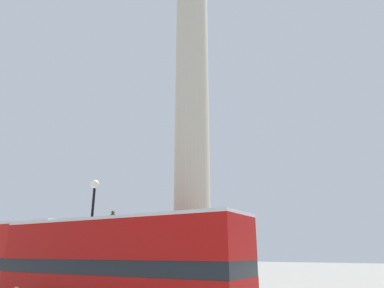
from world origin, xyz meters
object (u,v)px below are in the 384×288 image
(equestrian_statue, at_px, (109,269))
(bus_b, at_px, (115,267))
(monument_column, at_px, (192,127))
(bus_a, at_px, (1,263))
(street_lamp, at_px, (91,228))

(equestrian_statue, bearing_deg, bus_b, -39.64)
(monument_column, distance_m, bus_b, 9.93)
(bus_a, height_order, bus_b, bus_a)
(bus_b, relative_size, equestrian_statue, 1.89)
(monument_column, bearing_deg, street_lamp, -133.94)
(equestrian_statue, height_order, street_lamp, street_lamp)
(bus_a, xyz_separation_m, equestrian_statue, (-1.23, 8.51, -0.64))
(bus_a, relative_size, bus_b, 0.92)
(monument_column, height_order, bus_a, monument_column)
(bus_b, distance_m, street_lamp, 5.05)
(monument_column, xyz_separation_m, street_lamp, (-3.79, -3.93, -6.11))
(bus_b, bearing_deg, bus_a, 178.11)
(monument_column, distance_m, bus_a, 12.70)
(monument_column, bearing_deg, equestrian_statue, 166.68)
(bus_b, xyz_separation_m, equestrian_statue, (-9.36, 8.11, -0.60))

